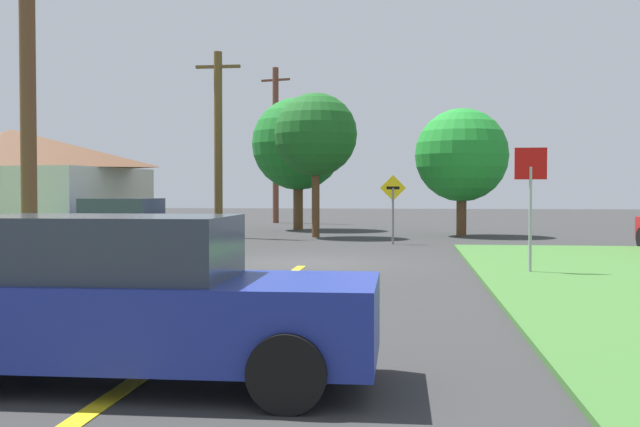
# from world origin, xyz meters

# --- Properties ---
(ground_plane) EXTENTS (120.00, 120.00, 0.00)m
(ground_plane) POSITION_xyz_m (0.00, 0.00, 0.00)
(ground_plane) COLOR #303030
(lane_stripe_center) EXTENTS (0.20, 14.00, 0.01)m
(lane_stripe_center) POSITION_xyz_m (0.00, -8.00, 0.01)
(lane_stripe_center) COLOR yellow
(lane_stripe_center) RESTS_ON ground
(stop_sign) EXTENTS (0.70, 0.07, 2.81)m
(stop_sign) POSITION_xyz_m (5.29, -2.33, 1.96)
(stop_sign) COLOR #9EA0A8
(stop_sign) RESTS_ON ground
(car_behind_on_main_road) EXTENTS (4.55, 1.95, 1.62)m
(car_behind_on_main_road) POSITION_xyz_m (-0.01, -12.49, 0.80)
(car_behind_on_main_road) COLOR navy
(car_behind_on_main_road) RESTS_ON ground
(parked_car_near_building) EXTENTS (4.24, 2.46, 1.62)m
(parked_car_near_building) POSITION_xyz_m (-6.37, 3.92, 0.81)
(parked_car_near_building) COLOR navy
(parked_car_near_building) RESTS_ON ground
(utility_pole_near) EXTENTS (1.77, 0.56, 8.41)m
(utility_pole_near) POSITION_xyz_m (-5.55, -3.89, 4.30)
(utility_pole_near) COLOR brown
(utility_pole_near) RESTS_ON ground
(utility_pole_mid) EXTENTS (1.80, 0.33, 7.36)m
(utility_pole_mid) POSITION_xyz_m (-4.93, 10.07, 3.78)
(utility_pole_mid) COLOR brown
(utility_pole_mid) RESTS_ON ground
(utility_pole_far) EXTENTS (1.76, 0.62, 8.97)m
(utility_pole_far) POSITION_xyz_m (-5.11, 24.03, 4.57)
(utility_pole_far) COLOR brown
(utility_pole_far) RESTS_ON ground
(direction_sign) EXTENTS (0.90, 0.13, 2.41)m
(direction_sign) POSITION_xyz_m (2.05, 7.11, 1.50)
(direction_sign) COLOR slate
(direction_sign) RESTS_ON ground
(oak_tree_left) EXTENTS (3.83, 3.83, 5.24)m
(oak_tree_left) POSITION_xyz_m (4.74, 12.25, 3.32)
(oak_tree_left) COLOR brown
(oak_tree_left) RESTS_ON ground
(pine_tree_center) EXTENTS (4.38, 4.38, 6.28)m
(pine_tree_center) POSITION_xyz_m (-2.66, 16.38, 4.07)
(pine_tree_center) COLOR brown
(pine_tree_center) RESTS_ON ground
(oak_tree_right) EXTENTS (3.32, 3.32, 5.76)m
(oak_tree_right) POSITION_xyz_m (-1.11, 10.67, 4.08)
(oak_tree_right) COLOR brown
(oak_tree_right) RESTS_ON ground
(barn) EXTENTS (9.68, 7.11, 4.20)m
(barn) POSITION_xyz_m (-12.45, 7.96, 2.10)
(barn) COLOR beige
(barn) RESTS_ON ground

